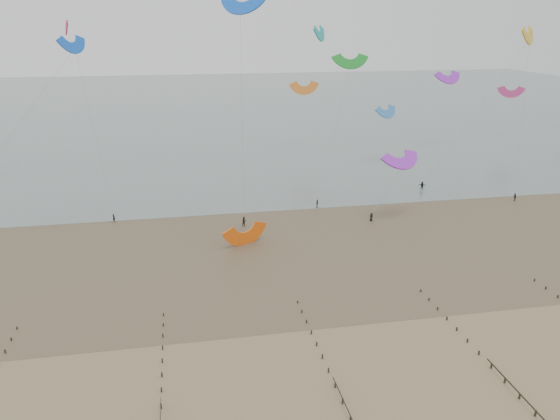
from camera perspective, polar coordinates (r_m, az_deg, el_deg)
The scene contains 6 objects.
ground at distance 65.01m, azimuth 0.65°, elevation -15.07°, with size 500.00×500.00×0.00m, color brown.
sea_and_shore at distance 94.66m, azimuth -5.88°, elevation -3.63°, with size 500.00×665.00×0.03m.
kitesurfer_lead at distance 109.24m, azimuth -16.97°, elevation -0.79°, with size 0.58×0.38×1.58m, color black.
kitesurfers at distance 113.14m, azimuth 6.76°, elevation 0.69°, with size 114.08×18.68×1.90m.
grounded_kite at distance 94.68m, azimuth -3.60°, elevation -3.56°, with size 7.38×3.86×5.62m, color #EC590E, non-canonical shape.
kites_airborne at distance 140.75m, azimuth -6.84°, elevation 12.70°, with size 244.87×107.96×39.05m.
Camera 1 is at (-10.64, -52.62, 36.66)m, focal length 35.00 mm.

